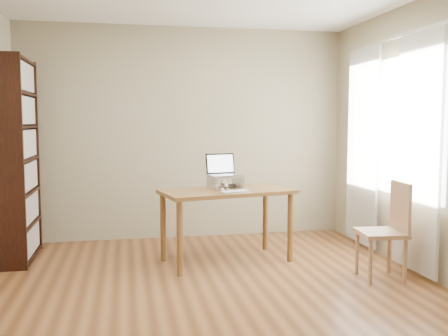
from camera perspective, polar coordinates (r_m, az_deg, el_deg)
room at (r=4.00m, az=-0.19°, el=3.26°), size 4.04×4.54×2.64m
bookshelf at (r=5.59m, az=-22.52°, el=0.86°), size 0.30×0.90×2.10m
curtains at (r=5.42m, az=18.16°, el=2.15°), size 0.03×1.90×2.25m
desk at (r=5.13m, az=0.30°, el=-3.66°), size 1.43×0.92×0.75m
laptop_stand at (r=5.18m, az=0.13°, el=-1.46°), size 0.32×0.25×0.13m
laptop at (r=5.23m, az=0.00°, el=-0.23°), size 0.36×0.33×0.23m
keyboard at (r=4.91m, az=1.22°, el=-2.71°), size 0.32×0.23×0.02m
coaster at (r=5.05m, az=8.30°, el=-2.62°), size 0.09×0.09×0.01m
cat at (r=5.21m, az=-0.26°, el=-1.72°), size 0.23×0.47×0.13m
chair at (r=4.86m, az=18.23°, el=-6.39°), size 0.43×0.43×0.90m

